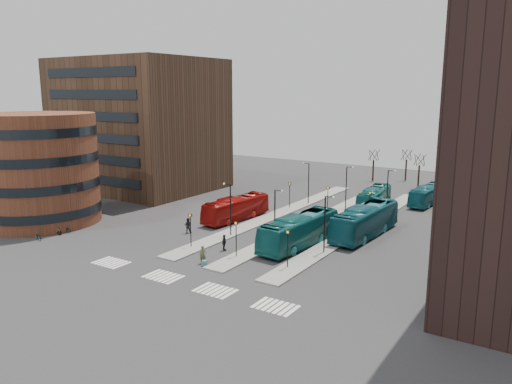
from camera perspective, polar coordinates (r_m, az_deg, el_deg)
The scene contains 23 objects.
ground at distance 44.01m, azimuth -13.21°, elevation -11.22°, with size 160.00×160.00×0.00m, color #2A2A2D.
island_left at distance 68.97m, azimuth 2.52°, elevation -2.51°, with size 2.50×45.00×0.15m, color gray.
island_mid at distance 66.25m, azimuth 7.01°, elevation -3.17°, with size 2.50×45.00×0.15m, color gray.
island_right at distance 63.98m, azimuth 11.85°, elevation -3.87°, with size 2.50×45.00×0.15m, color gray.
suitcase at distance 49.28m, azimuth -5.92°, elevation -8.11°, with size 0.45×0.36×0.56m, color #1C249E.
red_bus at distance 65.77m, azimuth -2.28°, elevation -1.88°, with size 2.60×11.12×3.10m, color #990F0B.
teal_bus_a at distance 54.91m, azimuth 4.98°, elevation -4.40°, with size 2.95×12.62×3.51m, color #125B5C.
teal_bus_b at distance 74.33m, azimuth 13.35°, elevation -0.65°, with size 2.54×10.84×3.02m, color #13615F.
teal_bus_c at distance 59.82m, azimuth 12.38°, elevation -3.22°, with size 3.08×13.16×3.67m, color #145865.
teal_bus_d at distance 79.02m, azimuth 19.06°, elevation -0.30°, with size 2.44×10.44×2.91m, color #166470.
traveller at distance 49.78m, azimuth -6.10°, elevation -7.14°, with size 0.67×0.44×1.82m, color brown.
commuter_a at distance 60.38m, azimuth -7.79°, elevation -3.81°, with size 0.90×0.70×1.86m, color black.
commuter_b at distance 53.44m, azimuth -3.66°, elevation -5.80°, with size 1.04×0.43×1.78m, color black.
commuter_c at distance 52.77m, azimuth 0.52°, elevation -6.07°, with size 1.08×0.62×1.67m, color black.
bicycle_near at distance 62.43m, azimuth -23.63°, elevation -4.67°, with size 0.54×1.56×0.82m, color gray.
bicycle_mid at distance 63.71m, azimuth -21.84°, elevation -4.17°, with size 0.43×1.52×0.91m, color gray.
bicycle_far at distance 64.31m, azimuth -21.06°, elevation -3.98°, with size 0.60×1.71×0.90m, color gray.
crosswalk_stripes at distance 45.55m, azimuth -7.99°, elevation -10.21°, with size 22.35×2.40×0.01m.
round_building at distance 69.67m, azimuth -23.70°, elevation 2.47°, with size 15.16×15.16×14.00m.
office_block at distance 88.93m, azimuth -13.13°, elevation 7.50°, with size 25.00×20.12×22.00m.
sign_poles at distance 59.82m, azimuth 3.78°, elevation -2.41°, with size 12.45×22.12×3.65m.
lamp_posts at distance 63.42m, azimuth 6.81°, elevation -0.58°, with size 14.04×20.24×6.12m.
bare_trees at distance 95.48m, azimuth 16.03°, elevation 2.61°, with size 10.97×8.14×5.90m.
Camera 1 is at (29.68, -27.82, 16.79)m, focal length 35.00 mm.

